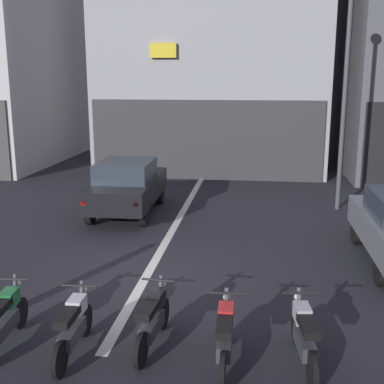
{
  "coord_description": "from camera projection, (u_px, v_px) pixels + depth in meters",
  "views": [
    {
      "loc": [
        2.22,
        -9.44,
        4.06
      ],
      "look_at": [
        0.72,
        2.0,
        1.4
      ],
      "focal_mm": 46.5,
      "sensor_mm": 36.0,
      "label": 1
    }
  ],
  "objects": [
    {
      "name": "ground_plane",
      "position": [
        145.0,
        278.0,
        10.32
      ],
      "size": [
        120.0,
        120.0,
        0.0
      ],
      "primitive_type": "plane",
      "color": "#232328"
    },
    {
      "name": "lane_centre_line",
      "position": [
        186.0,
        206.0,
        16.11
      ],
      "size": [
        0.2,
        18.0,
        0.01
      ],
      "primitive_type": "cube",
      "color": "silver",
      "rests_on": "ground"
    },
    {
      "name": "car_black_crossing_near",
      "position": [
        127.0,
        185.0,
        15.03
      ],
      "size": [
        1.85,
        4.14,
        1.64
      ],
      "color": "black",
      "rests_on": "ground"
    },
    {
      "name": "street_lamp",
      "position": [
        346.0,
        76.0,
        14.82
      ],
      "size": [
        0.36,
        0.36,
        6.75
      ],
      "color": "#47474C",
      "rests_on": "ground"
    },
    {
      "name": "motorcycle_green_row_leftmost",
      "position": [
        5.0,
        318.0,
        7.63
      ],
      "size": [
        0.55,
        1.67,
        0.98
      ],
      "color": "black",
      "rests_on": "ground"
    },
    {
      "name": "motorcycle_white_row_left_mid",
      "position": [
        73.0,
        326.0,
        7.39
      ],
      "size": [
        0.55,
        1.67,
        0.98
      ],
      "color": "black",
      "rests_on": "ground"
    },
    {
      "name": "motorcycle_black_row_centre",
      "position": [
        153.0,
        319.0,
        7.6
      ],
      "size": [
        0.55,
        1.67,
        0.98
      ],
      "color": "black",
      "rests_on": "ground"
    },
    {
      "name": "motorcycle_red_row_right_mid",
      "position": [
        225.0,
        335.0,
        7.12
      ],
      "size": [
        0.55,
        1.67,
        0.98
      ],
      "color": "black",
      "rests_on": "ground"
    },
    {
      "name": "motorcycle_silver_row_rightmost",
      "position": [
        304.0,
        335.0,
        7.13
      ],
      "size": [
        0.55,
        1.67,
        0.98
      ],
      "color": "black",
      "rests_on": "ground"
    }
  ]
}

